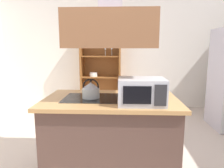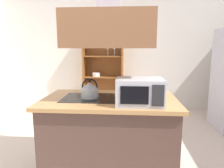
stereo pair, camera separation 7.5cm
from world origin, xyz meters
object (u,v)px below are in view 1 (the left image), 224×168
(dish_cabinet, at_px, (101,73))
(cutting_board, at_px, (148,95))
(kettle, at_px, (91,90))
(microwave, at_px, (141,91))

(dish_cabinet, bearing_deg, cutting_board, -72.08)
(dish_cabinet, height_order, cutting_board, dish_cabinet)
(dish_cabinet, xyz_separation_m, kettle, (0.16, -2.65, 0.13))
(cutting_board, relative_size, microwave, 0.74)
(kettle, distance_m, microwave, 0.59)
(dish_cabinet, bearing_deg, microwave, -76.42)
(dish_cabinet, xyz_separation_m, cutting_board, (0.81, -2.50, 0.04))
(dish_cabinet, height_order, kettle, dish_cabinet)
(cutting_board, bearing_deg, dish_cabinet, 107.92)
(cutting_board, bearing_deg, microwave, -106.50)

